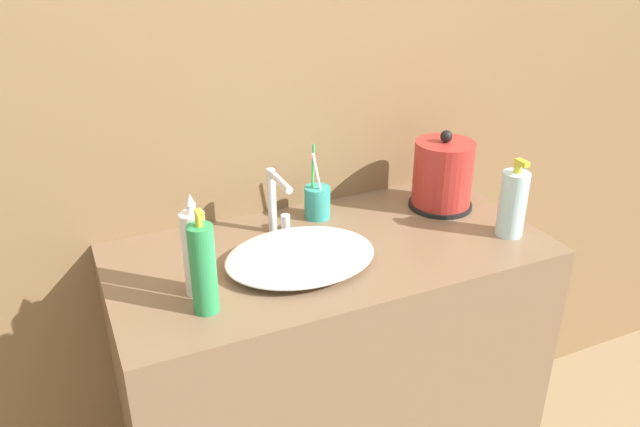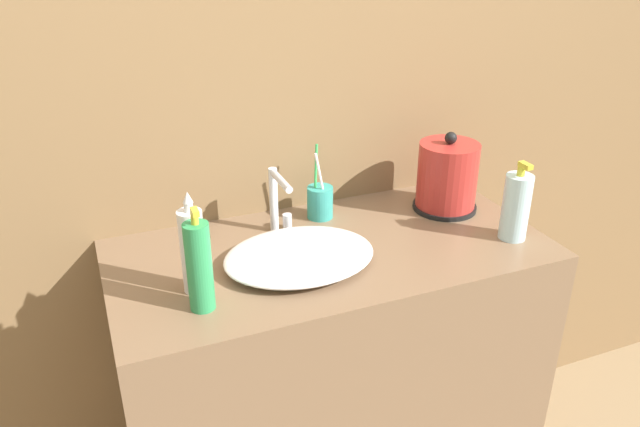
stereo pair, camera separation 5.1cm
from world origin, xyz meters
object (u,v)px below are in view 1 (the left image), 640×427
electric_kettle (443,177)px  shampoo_bottle (195,252)px  faucet (276,199)px  lotion_bottle (203,269)px  toothbrush_cup (317,201)px  mouthwash_bottle (513,203)px

electric_kettle → shampoo_bottle: 0.74m
faucet → lotion_bottle: bearing=-134.4°
toothbrush_cup → shampoo_bottle: bearing=-148.9°
faucet → mouthwash_bottle: 0.59m
lotion_bottle → mouthwash_bottle: (0.79, 0.01, -0.01)m
electric_kettle → mouthwash_bottle: bearing=-73.4°
faucet → electric_kettle: size_ratio=0.78×
faucet → electric_kettle: electric_kettle is taller
shampoo_bottle → mouthwash_bottle: 0.79m
toothbrush_cup → shampoo_bottle: size_ratio=0.87×
lotion_bottle → shampoo_bottle: 0.07m
electric_kettle → mouthwash_bottle: 0.22m
electric_kettle → shampoo_bottle: size_ratio=0.95×
lotion_bottle → mouthwash_bottle: size_ratio=1.12×
faucet → mouthwash_bottle: size_ratio=0.84×
mouthwash_bottle → electric_kettle: bearing=106.6°
lotion_bottle → shampoo_bottle: bearing=88.4°
faucet → mouthwash_bottle: bearing=-24.6°
faucet → shampoo_bottle: shampoo_bottle is taller
toothbrush_cup → mouthwash_bottle: 0.50m
shampoo_bottle → electric_kettle: bearing=11.8°
toothbrush_cup → lotion_bottle: (-0.39, -0.31, 0.05)m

